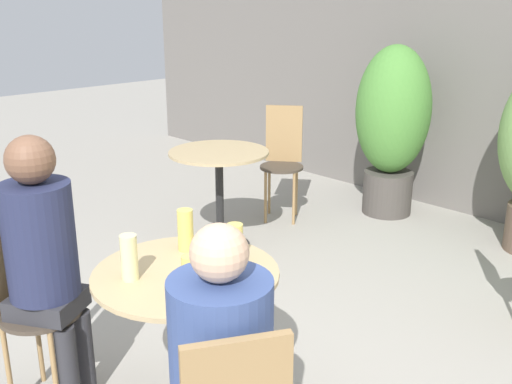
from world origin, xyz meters
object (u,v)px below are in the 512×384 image
(beer_glass_0, at_px, (185,230))
(beer_glass_2, at_px, (191,277))
(bistro_chair_3, at_px, (283,152))
(seated_person_1, at_px, (221,368))
(seated_person_0, at_px, (43,251))
(potted_plant_0, at_px, (392,121))
(cafe_table_far, at_px, (219,178))
(cafe_table_near, at_px, (187,313))
(bistro_chair_0, at_px, (20,289))
(beer_glass_3, at_px, (235,243))
(beer_glass_1, at_px, (129,258))

(beer_glass_0, bearing_deg, beer_glass_2, -35.45)
(beer_glass_0, relative_size, beer_glass_2, 1.13)
(bistro_chair_3, bearing_deg, seated_person_1, -87.13)
(seated_person_0, height_order, potted_plant_0, potted_plant_0)
(cafe_table_far, relative_size, bistro_chair_3, 0.79)
(cafe_table_near, bearing_deg, beer_glass_0, 141.61)
(beer_glass_0, bearing_deg, bistro_chair_3, 123.46)
(bistro_chair_0, xyz_separation_m, seated_person_1, (1.25, 0.10, 0.15))
(bistro_chair_3, bearing_deg, beer_glass_0, -93.59)
(bistro_chair_0, relative_size, beer_glass_0, 5.07)
(bistro_chair_0, distance_m, beer_glass_2, 0.95)
(beer_glass_0, distance_m, potted_plant_0, 2.93)
(cafe_table_far, relative_size, beer_glass_3, 4.49)
(seated_person_0, relative_size, beer_glass_3, 7.69)
(seated_person_0, bearing_deg, beer_glass_3, -79.80)
(cafe_table_near, relative_size, beer_glass_0, 4.09)
(beer_glass_0, relative_size, beer_glass_3, 1.13)
(beer_glass_2, bearing_deg, cafe_table_far, 136.50)
(bistro_chair_0, bearing_deg, beer_glass_3, -81.28)
(cafe_table_far, height_order, bistro_chair_3, bistro_chair_3)
(cafe_table_far, height_order, beer_glass_0, beer_glass_0)
(seated_person_1, bearing_deg, bistro_chair_3, -111.57)
(cafe_table_near, xyz_separation_m, beer_glass_1, (-0.10, -0.20, 0.28))
(cafe_table_near, xyz_separation_m, seated_person_0, (-0.56, -0.34, 0.21))
(beer_glass_0, bearing_deg, cafe_table_near, -38.39)
(bistro_chair_3, height_order, beer_glass_1, bistro_chair_3)
(seated_person_0, relative_size, beer_glass_2, 7.70)
(cafe_table_far, relative_size, beer_glass_0, 3.99)
(beer_glass_1, height_order, beer_glass_2, beer_glass_1)
(cafe_table_near, bearing_deg, beer_glass_3, 73.04)
(bistro_chair_3, bearing_deg, seated_person_0, -105.71)
(bistro_chair_3, height_order, seated_person_0, seated_person_0)
(bistro_chair_3, bearing_deg, bistro_chair_0, -108.56)
(bistro_chair_0, bearing_deg, seated_person_0, -90.00)
(seated_person_0, xyz_separation_m, seated_person_1, (1.13, 0.03, -0.05))
(beer_glass_1, xyz_separation_m, beer_glass_2, (0.28, 0.08, -0.01))
(cafe_table_near, bearing_deg, cafe_table_far, 135.29)
(bistro_chair_3, xyz_separation_m, beer_glass_2, (1.75, -2.37, 0.26))
(beer_glass_3, bearing_deg, seated_person_0, -138.32)
(bistro_chair_3, relative_size, seated_person_0, 0.74)
(beer_glass_0, bearing_deg, seated_person_1, -31.03)
(beer_glass_2, xyz_separation_m, potted_plant_0, (-1.16, 3.08, -0.02))
(cafe_table_near, bearing_deg, seated_person_1, -28.52)
(cafe_table_near, distance_m, seated_person_1, 0.67)
(beer_glass_0, xyz_separation_m, beer_glass_1, (0.08, -0.34, -0.00))
(seated_person_1, height_order, beer_glass_3, seated_person_1)
(cafe_table_near, bearing_deg, bistro_chair_0, -148.52)
(bistro_chair_0, relative_size, seated_person_1, 0.79)
(bistro_chair_3, bearing_deg, cafe_table_far, -117.57)
(beer_glass_0, bearing_deg, beer_glass_3, 17.33)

